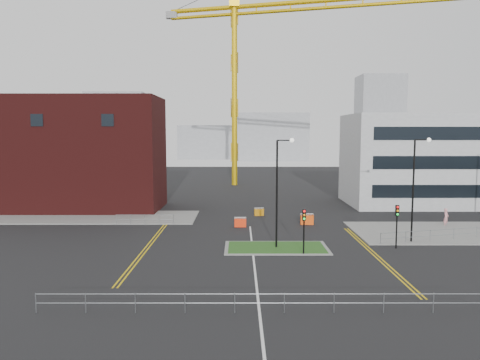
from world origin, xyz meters
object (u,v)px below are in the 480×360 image
(streetlamp_island, at_px, (280,184))
(pedestrian, at_px, (446,218))
(tower_crane, at_px, (267,46))

(streetlamp_island, height_order, pedestrian, streetlamp_island)
(streetlamp_island, relative_size, pedestrian, 4.87)
(tower_crane, bearing_deg, streetlamp_island, -91.97)
(tower_crane, relative_size, pedestrian, 27.24)
(tower_crane, height_order, pedestrian, tower_crane)
(tower_crane, xyz_separation_m, streetlamp_island, (-1.56, -45.38, -19.27))
(streetlamp_island, bearing_deg, tower_crane, 88.03)
(tower_crane, relative_size, streetlamp_island, 5.59)
(tower_crane, distance_m, pedestrian, 46.42)
(streetlamp_island, distance_m, pedestrian, 20.53)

